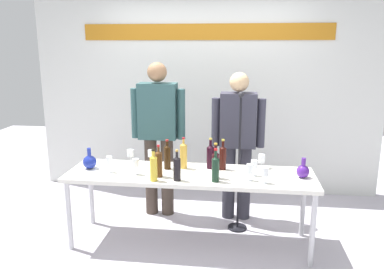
% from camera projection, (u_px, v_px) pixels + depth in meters
% --- Properties ---
extents(ground_plane, '(10.00, 10.00, 0.00)m').
position_uv_depth(ground_plane, '(190.00, 242.00, 3.86)').
color(ground_plane, '#B8B2BE').
extents(back_wall, '(4.47, 0.11, 3.00)m').
position_uv_depth(back_wall, '(206.00, 78.00, 4.98)').
color(back_wall, silver).
rests_on(back_wall, ground).
extents(display_table, '(2.37, 0.65, 0.73)m').
position_uv_depth(display_table, '(190.00, 179.00, 3.71)').
color(display_table, white).
rests_on(display_table, ground).
extents(decanter_blue_left, '(0.13, 0.13, 0.21)m').
position_uv_depth(decanter_blue_left, '(90.00, 162.00, 3.81)').
color(decanter_blue_left, navy).
rests_on(decanter_blue_left, display_table).
extents(decanter_blue_right, '(0.12, 0.12, 0.19)m').
position_uv_depth(decanter_blue_right, '(303.00, 171.00, 3.55)').
color(decanter_blue_right, '#4D208A').
rests_on(decanter_blue_right, display_table).
extents(presenter_left, '(0.61, 0.22, 1.74)m').
position_uv_depth(presenter_left, '(158.00, 129.00, 4.29)').
color(presenter_left, '#41352D').
rests_on(presenter_left, ground).
extents(presenter_right, '(0.58, 0.22, 1.65)m').
position_uv_depth(presenter_right, '(238.00, 138.00, 4.20)').
color(presenter_right, '#302F39').
rests_on(presenter_right, ground).
extents(wine_bottle_0, '(0.07, 0.07, 0.29)m').
position_uv_depth(wine_bottle_0, '(177.00, 167.00, 3.47)').
color(wine_bottle_0, black).
rests_on(wine_bottle_0, display_table).
extents(wine_bottle_1, '(0.07, 0.07, 0.30)m').
position_uv_depth(wine_bottle_1, '(167.00, 156.00, 3.79)').
color(wine_bottle_1, black).
rests_on(wine_bottle_1, display_table).
extents(wine_bottle_2, '(0.07, 0.07, 0.31)m').
position_uv_depth(wine_bottle_2, '(210.00, 156.00, 3.81)').
color(wine_bottle_2, black).
rests_on(wine_bottle_2, display_table).
extents(wine_bottle_3, '(0.07, 0.07, 0.31)m').
position_uv_depth(wine_bottle_3, '(223.00, 157.00, 3.77)').
color(wine_bottle_3, black).
rests_on(wine_bottle_3, display_table).
extents(wine_bottle_4, '(0.07, 0.07, 0.33)m').
position_uv_depth(wine_bottle_4, '(215.00, 164.00, 3.53)').
color(wine_bottle_4, black).
rests_on(wine_bottle_4, display_table).
extents(wine_bottle_5, '(0.07, 0.07, 0.31)m').
position_uv_depth(wine_bottle_5, '(215.00, 168.00, 3.44)').
color(wine_bottle_5, '#15301F').
rests_on(wine_bottle_5, display_table).
extents(wine_bottle_6, '(0.07, 0.07, 0.32)m').
position_uv_depth(wine_bottle_6, '(183.00, 155.00, 3.81)').
color(wine_bottle_6, gold).
rests_on(wine_bottle_6, display_table).
extents(wine_bottle_7, '(0.07, 0.07, 0.30)m').
position_uv_depth(wine_bottle_7, '(154.00, 167.00, 3.46)').
color(wine_bottle_7, gold).
rests_on(wine_bottle_7, display_table).
extents(wine_bottle_8, '(0.07, 0.07, 0.30)m').
position_uv_depth(wine_bottle_8, '(159.00, 163.00, 3.57)').
color(wine_bottle_8, '#512E12').
rests_on(wine_bottle_8, display_table).
extents(wine_glass_left_0, '(0.06, 0.06, 0.16)m').
position_uv_depth(wine_glass_left_0, '(109.00, 161.00, 3.69)').
color(wine_glass_left_0, white).
rests_on(wine_glass_left_0, display_table).
extents(wine_glass_left_1, '(0.06, 0.06, 0.14)m').
position_uv_depth(wine_glass_left_1, '(151.00, 154.00, 3.99)').
color(wine_glass_left_1, white).
rests_on(wine_glass_left_1, display_table).
extents(wine_glass_left_2, '(0.06, 0.06, 0.16)m').
position_uv_depth(wine_glass_left_2, '(136.00, 163.00, 3.63)').
color(wine_glass_left_2, white).
rests_on(wine_glass_left_2, display_table).
extents(wine_glass_left_3, '(0.07, 0.07, 0.15)m').
position_uv_depth(wine_glass_left_3, '(130.00, 153.00, 3.96)').
color(wine_glass_left_3, white).
rests_on(wine_glass_left_3, display_table).
extents(wine_glass_right_0, '(0.06, 0.06, 0.16)m').
position_uv_depth(wine_glass_right_0, '(250.00, 169.00, 3.47)').
color(wine_glass_right_0, white).
rests_on(wine_glass_right_0, display_table).
extents(wine_glass_right_1, '(0.07, 0.07, 0.15)m').
position_uv_depth(wine_glass_right_1, '(262.00, 159.00, 3.80)').
color(wine_glass_right_1, white).
rests_on(wine_glass_right_1, display_table).
extents(wine_glass_right_2, '(0.07, 0.07, 0.15)m').
position_uv_depth(wine_glass_right_2, '(265.00, 172.00, 3.40)').
color(wine_glass_right_2, white).
rests_on(wine_glass_right_2, display_table).
extents(wine_glass_right_3, '(0.06, 0.06, 0.15)m').
position_uv_depth(wine_glass_right_3, '(254.00, 165.00, 3.59)').
color(wine_glass_right_3, white).
rests_on(wine_glass_right_3, display_table).
extents(microphone_stand, '(0.20, 0.20, 1.47)m').
position_uv_depth(microphone_stand, '(238.00, 185.00, 4.03)').
color(microphone_stand, black).
rests_on(microphone_stand, ground).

